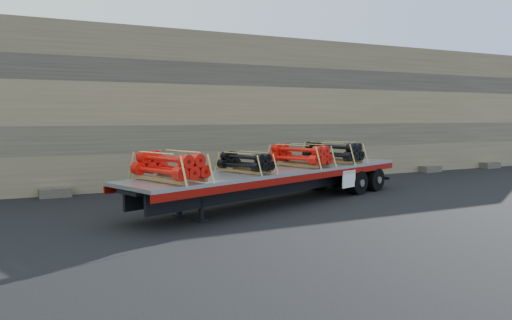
{
  "coord_description": "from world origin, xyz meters",
  "views": [
    {
      "loc": [
        -9.58,
        -16.29,
        3.18
      ],
      "look_at": [
        -1.36,
        0.23,
        1.56
      ],
      "focal_mm": 35.0,
      "sensor_mm": 36.0,
      "label": 1
    }
  ],
  "objects_px": {
    "bundle_front": "(170,167)",
    "bundle_midrear": "(300,156)",
    "bundle_midfront": "(246,163)",
    "trailer": "(277,186)",
    "bundle_rear": "(333,153)"
  },
  "relations": [
    {
      "from": "bundle_front",
      "to": "bundle_midfront",
      "type": "distance_m",
      "value": 3.18
    },
    {
      "from": "bundle_midrear",
      "to": "bundle_rear",
      "type": "height_order",
      "value": "bundle_rear"
    },
    {
      "from": "trailer",
      "to": "bundle_rear",
      "type": "bearing_deg",
      "value": -0.0
    },
    {
      "from": "bundle_midfront",
      "to": "bundle_midrear",
      "type": "relative_size",
      "value": 0.82
    },
    {
      "from": "bundle_midfront",
      "to": "trailer",
      "type": "bearing_deg",
      "value": 0.0
    },
    {
      "from": "bundle_midfront",
      "to": "bundle_midrear",
      "type": "xyz_separation_m",
      "value": [
        2.78,
        1.0,
        0.07
      ]
    },
    {
      "from": "bundle_front",
      "to": "bundle_midrear",
      "type": "xyz_separation_m",
      "value": [
        5.78,
        2.08,
        -0.01
      ]
    },
    {
      "from": "bundle_front",
      "to": "bundle_midrear",
      "type": "bearing_deg",
      "value": 0.0
    },
    {
      "from": "bundle_midfront",
      "to": "bundle_midrear",
      "type": "bearing_deg",
      "value": 0.0
    },
    {
      "from": "bundle_front",
      "to": "bundle_midfront",
      "type": "height_order",
      "value": "bundle_front"
    },
    {
      "from": "bundle_front",
      "to": "bundle_rear",
      "type": "bearing_deg",
      "value": 0.0
    },
    {
      "from": "bundle_front",
      "to": "bundle_rear",
      "type": "xyz_separation_m",
      "value": [
        7.85,
        2.82,
        -0.01
      ]
    },
    {
      "from": "trailer",
      "to": "bundle_midfront",
      "type": "distance_m",
      "value": 1.9
    },
    {
      "from": "trailer",
      "to": "bundle_front",
      "type": "bearing_deg",
      "value": -180.0
    },
    {
      "from": "trailer",
      "to": "bundle_midrear",
      "type": "height_order",
      "value": "bundle_midrear"
    }
  ]
}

